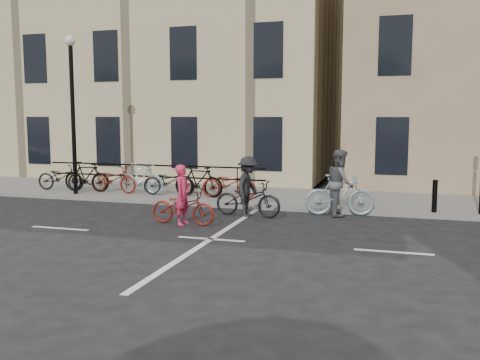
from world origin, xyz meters
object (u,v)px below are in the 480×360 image
(lamp_post, at_px, (72,95))
(cyclist_pink, at_px, (183,204))
(cyclist_grey, at_px, (340,189))
(cyclist_dark, at_px, (248,193))

(lamp_post, xyz_separation_m, cyclist_pink, (5.23, -3.04, -2.95))
(lamp_post, distance_m, cyclist_grey, 9.40)
(lamp_post, distance_m, cyclist_pink, 6.73)
(cyclist_pink, height_order, cyclist_grey, cyclist_grey)
(cyclist_grey, relative_size, cyclist_dark, 1.03)
(lamp_post, bearing_deg, cyclist_grey, -3.83)
(lamp_post, height_order, cyclist_pink, lamp_post)
(lamp_post, bearing_deg, cyclist_dark, -12.80)
(lamp_post, height_order, cyclist_dark, lamp_post)
(cyclist_grey, bearing_deg, lamp_post, 74.51)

